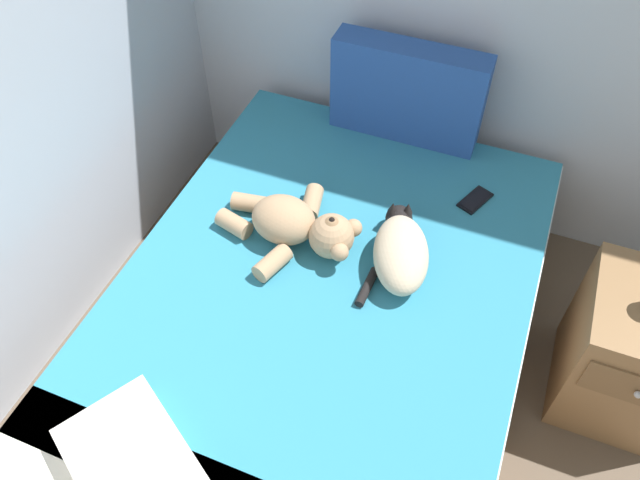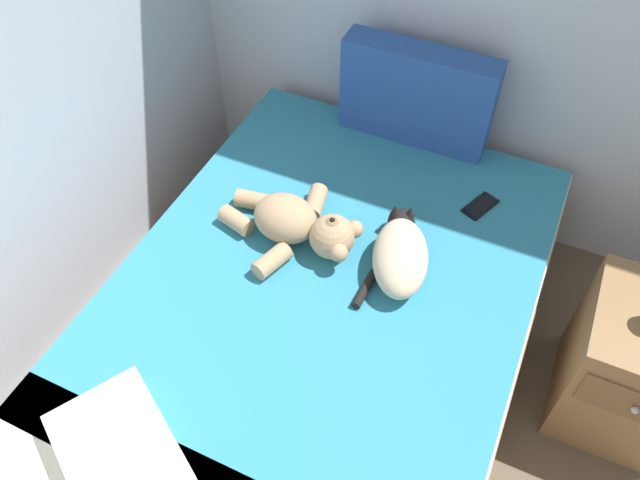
# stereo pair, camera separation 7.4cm
# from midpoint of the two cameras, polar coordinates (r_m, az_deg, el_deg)

# --- Properties ---
(bed) EXTENTS (1.43, 1.97, 0.50)m
(bed) POSITION_cam_midpoint_polar(r_m,az_deg,el_deg) (2.35, -0.72, -8.10)
(bed) COLOR olive
(bed) RESTS_ON ground_plane
(patterned_cushion) EXTENTS (0.62, 0.13, 0.42)m
(patterned_cushion) POSITION_cam_midpoint_polar(r_m,az_deg,el_deg) (2.61, 7.17, 13.24)
(patterned_cushion) COLOR #264C99
(patterned_cushion) RESTS_ON bed
(cat) EXTENTS (0.29, 0.44, 0.15)m
(cat) POSITION_cam_midpoint_polar(r_m,az_deg,el_deg) (2.17, 6.40, -0.99)
(cat) COLOR #C6B293
(cat) RESTS_ON bed
(teddy_bear) EXTENTS (0.53, 0.47, 0.17)m
(teddy_bear) POSITION_cam_midpoint_polar(r_m,az_deg,el_deg) (2.23, -3.06, 1.32)
(teddy_bear) COLOR tan
(teddy_bear) RESTS_ON bed
(cell_phone) EXTENTS (0.12, 0.16, 0.01)m
(cell_phone) POSITION_cam_midpoint_polar(r_m,az_deg,el_deg) (2.47, 13.19, 3.58)
(cell_phone) COLOR black
(cell_phone) RESTS_ON bed
(throw_pillow) EXTENTS (0.49, 0.45, 0.11)m
(throw_pillow) POSITION_cam_midpoint_polar(r_m,az_deg,el_deg) (1.87, -17.84, -19.07)
(throw_pillow) COLOR white
(throw_pillow) RESTS_ON bed
(nightstand) EXTENTS (0.40, 0.48, 0.56)m
(nightstand) POSITION_cam_midpoint_polar(r_m,az_deg,el_deg) (2.50, 25.65, -9.27)
(nightstand) COLOR olive
(nightstand) RESTS_ON ground_plane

